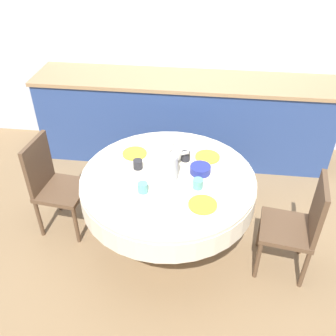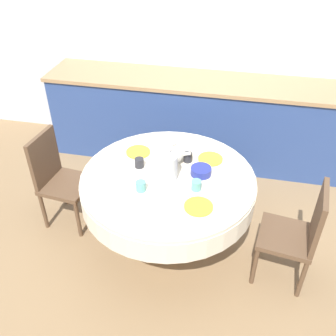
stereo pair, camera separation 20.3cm
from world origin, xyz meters
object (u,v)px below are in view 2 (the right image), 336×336
Objects in this scene: chair_left at (298,232)px; teapot at (174,154)px; chair_right at (58,176)px; coffee_carafe at (170,165)px.

teapot is (-1.01, 0.34, 0.34)m from chair_left.
teapot reaches higher than chair_right.
teapot reaches higher than chair_left.
coffee_carafe is at bearing 91.04° from chair_left.
coffee_carafe is 1.31× the size of teapot.
coffee_carafe is at bearing 88.96° from chair_right.
chair_left is 1.08m from coffee_carafe.
coffee_carafe is at bearing -86.95° from teapot.
teapot is at bearing 93.05° from coffee_carafe.
chair_left is 2.07m from chair_right.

